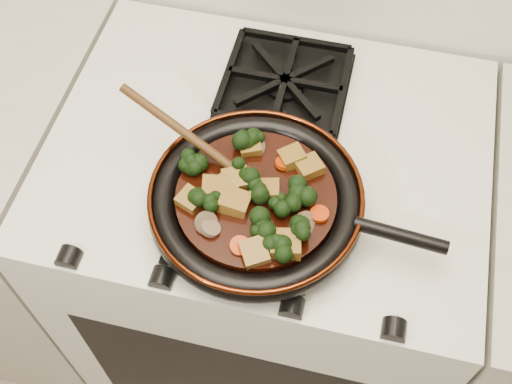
# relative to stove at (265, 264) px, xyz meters

# --- Properties ---
(stove) EXTENTS (0.76, 0.60, 0.90)m
(stove) POSITION_rel_stove_xyz_m (0.00, 0.00, 0.00)
(stove) COLOR silver
(stove) RESTS_ON ground
(burner_grate_front) EXTENTS (0.23, 0.23, 0.03)m
(burner_grate_front) POSITION_rel_stove_xyz_m (0.00, -0.14, 0.46)
(burner_grate_front) COLOR black
(burner_grate_front) RESTS_ON stove
(burner_grate_back) EXTENTS (0.23, 0.23, 0.03)m
(burner_grate_back) POSITION_rel_stove_xyz_m (0.00, 0.14, 0.46)
(burner_grate_back) COLOR black
(burner_grate_back) RESTS_ON stove
(skillet) EXTENTS (0.46, 0.34, 0.05)m
(skillet) POSITION_rel_stove_xyz_m (0.01, -0.14, 0.49)
(skillet) COLOR black
(skillet) RESTS_ON burner_grate_front
(braising_sauce) EXTENTS (0.25, 0.25, 0.02)m
(braising_sauce) POSITION_rel_stove_xyz_m (0.01, -0.14, 0.50)
(braising_sauce) COLOR black
(braising_sauce) RESTS_ON skillet
(tofu_cube_0) EXTENTS (0.05, 0.04, 0.03)m
(tofu_cube_0) POSITION_rel_stove_xyz_m (-0.02, -0.16, 0.52)
(tofu_cube_0) COLOR brown
(tofu_cube_0) RESTS_ON braising_sauce
(tofu_cube_1) EXTENTS (0.05, 0.05, 0.03)m
(tofu_cube_1) POSITION_rel_stove_xyz_m (-0.05, -0.15, 0.52)
(tofu_cube_1) COLOR brown
(tofu_cube_1) RESTS_ON braising_sauce
(tofu_cube_2) EXTENTS (0.05, 0.05, 0.02)m
(tofu_cube_2) POSITION_rel_stove_xyz_m (-0.08, -0.17, 0.52)
(tofu_cube_2) COLOR brown
(tofu_cube_2) RESTS_ON braising_sauce
(tofu_cube_3) EXTENTS (0.05, 0.05, 0.02)m
(tofu_cube_3) POSITION_rel_stove_xyz_m (0.08, -0.07, 0.52)
(tofu_cube_3) COLOR brown
(tofu_cube_3) RESTS_ON braising_sauce
(tofu_cube_4) EXTENTS (0.04, 0.04, 0.02)m
(tofu_cube_4) POSITION_rel_stove_xyz_m (0.03, -0.13, 0.52)
(tofu_cube_4) COLOR brown
(tofu_cube_4) RESTS_ON braising_sauce
(tofu_cube_5) EXTENTS (0.05, 0.05, 0.03)m
(tofu_cube_5) POSITION_rel_stove_xyz_m (0.05, -0.06, 0.52)
(tofu_cube_5) COLOR brown
(tofu_cube_5) RESTS_ON braising_sauce
(tofu_cube_6) EXTENTS (0.05, 0.05, 0.03)m
(tofu_cube_6) POSITION_rel_stove_xyz_m (0.07, -0.21, 0.52)
(tofu_cube_6) COLOR brown
(tofu_cube_6) RESTS_ON braising_sauce
(tofu_cube_7) EXTENTS (0.05, 0.05, 0.03)m
(tofu_cube_7) POSITION_rel_stove_xyz_m (-0.02, -0.12, 0.52)
(tofu_cube_7) COLOR brown
(tofu_cube_7) RESTS_ON braising_sauce
(tofu_cube_8) EXTENTS (0.05, 0.05, 0.02)m
(tofu_cube_8) POSITION_rel_stove_xyz_m (-0.03, -0.13, 0.52)
(tofu_cube_8) COLOR brown
(tofu_cube_8) RESTS_ON braising_sauce
(tofu_cube_9) EXTENTS (0.05, 0.06, 0.03)m
(tofu_cube_9) POSITION_rel_stove_xyz_m (0.03, -0.24, 0.52)
(tofu_cube_9) COLOR brown
(tofu_cube_9) RESTS_ON braising_sauce
(tofu_cube_10) EXTENTS (0.04, 0.04, 0.02)m
(tofu_cube_10) POSITION_rel_stove_xyz_m (-0.02, -0.05, 0.52)
(tofu_cube_10) COLOR brown
(tofu_cube_10) RESTS_ON braising_sauce
(broccoli_floret_0) EXTENTS (0.07, 0.08, 0.07)m
(broccoli_floret_0) POSITION_rel_stove_xyz_m (0.09, -0.19, 0.52)
(broccoli_floret_0) COLOR black
(broccoli_floret_0) RESTS_ON braising_sauce
(broccoli_floret_1) EXTENTS (0.08, 0.09, 0.06)m
(broccoli_floret_1) POSITION_rel_stove_xyz_m (0.06, -0.15, 0.52)
(broccoli_floret_1) COLOR black
(broccoli_floret_1) RESTS_ON braising_sauce
(broccoli_floret_2) EXTENTS (0.07, 0.07, 0.06)m
(broccoli_floret_2) POSITION_rel_stove_xyz_m (-0.01, -0.10, 0.52)
(broccoli_floret_2) COLOR black
(broccoli_floret_2) RESTS_ON braising_sauce
(broccoli_floret_3) EXTENTS (0.08, 0.08, 0.06)m
(broccoli_floret_3) POSITION_rel_stove_xyz_m (0.08, -0.13, 0.52)
(broccoli_floret_3) COLOR black
(broccoli_floret_3) RESTS_ON braising_sauce
(broccoli_floret_4) EXTENTS (0.08, 0.08, 0.06)m
(broccoli_floret_4) POSITION_rel_stove_xyz_m (-0.09, -0.11, 0.52)
(broccoli_floret_4) COLOR black
(broccoli_floret_4) RESTS_ON braising_sauce
(broccoli_floret_5) EXTENTS (0.07, 0.07, 0.06)m
(broccoli_floret_5) POSITION_rel_stove_xyz_m (0.01, -0.13, 0.52)
(broccoli_floret_5) COLOR black
(broccoli_floret_5) RESTS_ON braising_sauce
(broccoli_floret_6) EXTENTS (0.09, 0.09, 0.06)m
(broccoli_floret_6) POSITION_rel_stove_xyz_m (-0.06, -0.17, 0.52)
(broccoli_floret_6) COLOR black
(broccoli_floret_6) RESTS_ON braising_sauce
(broccoli_floret_7) EXTENTS (0.09, 0.08, 0.08)m
(broccoli_floret_7) POSITION_rel_stove_xyz_m (0.04, -0.20, 0.52)
(broccoli_floret_7) COLOR black
(broccoli_floret_7) RESTS_ON braising_sauce
(broccoli_floret_8) EXTENTS (0.08, 0.09, 0.06)m
(broccoli_floret_8) POSITION_rel_stove_xyz_m (0.07, -0.22, 0.52)
(broccoli_floret_8) COLOR black
(broccoli_floret_8) RESTS_ON braising_sauce
(broccoli_floret_9) EXTENTS (0.07, 0.07, 0.07)m
(broccoli_floret_9) POSITION_rel_stove_xyz_m (-0.02, -0.04, 0.52)
(broccoli_floret_9) COLOR black
(broccoli_floret_9) RESTS_ON braising_sauce
(carrot_coin_0) EXTENTS (0.03, 0.03, 0.01)m
(carrot_coin_0) POSITION_rel_stove_xyz_m (0.06, -0.05, 0.51)
(carrot_coin_0) COLOR #BB2D05
(carrot_coin_0) RESTS_ON braising_sauce
(carrot_coin_1) EXTENTS (0.03, 0.03, 0.02)m
(carrot_coin_1) POSITION_rel_stove_xyz_m (0.04, -0.07, 0.51)
(carrot_coin_1) COLOR #BB2D05
(carrot_coin_1) RESTS_ON braising_sauce
(carrot_coin_2) EXTENTS (0.03, 0.03, 0.02)m
(carrot_coin_2) POSITION_rel_stove_xyz_m (0.01, -0.23, 0.51)
(carrot_coin_2) COLOR #BB2D05
(carrot_coin_2) RESTS_ON braising_sauce
(carrot_coin_3) EXTENTS (0.03, 0.03, 0.01)m
(carrot_coin_3) POSITION_rel_stove_xyz_m (0.04, -0.22, 0.51)
(carrot_coin_3) COLOR #BB2D05
(carrot_coin_3) RESTS_ON braising_sauce
(carrot_coin_4) EXTENTS (0.03, 0.03, 0.01)m
(carrot_coin_4) POSITION_rel_stove_xyz_m (0.11, -0.15, 0.51)
(carrot_coin_4) COLOR #BB2D05
(carrot_coin_4) RESTS_ON braising_sauce
(mushroom_slice_0) EXTENTS (0.04, 0.04, 0.03)m
(mushroom_slice_0) POSITION_rel_stove_xyz_m (-0.05, -0.20, 0.52)
(mushroom_slice_0) COLOR brown
(mushroom_slice_0) RESTS_ON braising_sauce
(mushroom_slice_1) EXTENTS (0.04, 0.04, 0.02)m
(mushroom_slice_1) POSITION_rel_stove_xyz_m (-0.04, -0.21, 0.52)
(mushroom_slice_1) COLOR brown
(mushroom_slice_1) RESTS_ON braising_sauce
(mushroom_slice_2) EXTENTS (0.05, 0.05, 0.03)m
(mushroom_slice_2) POSITION_rel_stove_xyz_m (-0.01, -0.05, 0.52)
(mushroom_slice_2) COLOR brown
(mushroom_slice_2) RESTS_ON braising_sauce
(mushroom_slice_3) EXTENTS (0.04, 0.04, 0.03)m
(mushroom_slice_3) POSITION_rel_stove_xyz_m (0.10, -0.17, 0.52)
(mushroom_slice_3) COLOR brown
(mushroom_slice_3) RESTS_ON braising_sauce
(wooden_spoon) EXTENTS (0.15, 0.07, 0.23)m
(wooden_spoon) POSITION_rel_stove_xyz_m (-0.08, -0.09, 0.53)
(wooden_spoon) COLOR #42260E
(wooden_spoon) RESTS_ON braising_sauce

